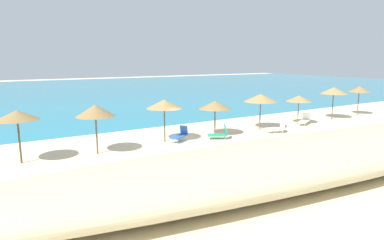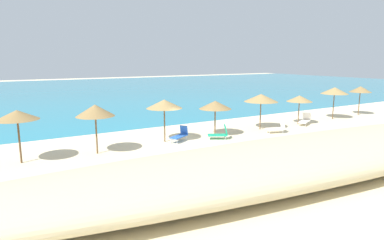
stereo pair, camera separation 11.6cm
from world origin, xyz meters
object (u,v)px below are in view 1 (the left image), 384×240
at_px(beach_umbrella_7, 299,99).
at_px(lounge_chair_2, 220,133).
at_px(beach_umbrella_5, 215,105).
at_px(beach_umbrella_6, 261,98).
at_px(lounge_chair_1, 277,127).
at_px(beach_umbrella_9, 359,89).
at_px(beach_umbrella_8, 334,91).
at_px(beach_umbrella_3, 95,111).
at_px(lounge_chair_0, 304,120).
at_px(lounge_chair_4, 180,135).
at_px(beach_umbrella_2, 17,115).
at_px(beach_umbrella_4, 164,104).

xyz_separation_m(beach_umbrella_7, lounge_chair_2, (-8.67, -0.96, -1.75)).
distance_m(beach_umbrella_5, beach_umbrella_7, 8.38).
height_order(beach_umbrella_6, lounge_chair_1, beach_umbrella_6).
height_order(beach_umbrella_5, beach_umbrella_7, beach_umbrella_5).
height_order(beach_umbrella_5, beach_umbrella_9, beach_umbrella_9).
height_order(beach_umbrella_8, lounge_chair_2, beach_umbrella_8).
bearing_deg(beach_umbrella_9, beach_umbrella_3, -178.94).
xyz_separation_m(beach_umbrella_7, beach_umbrella_9, (8.65, 0.25, 0.35)).
xyz_separation_m(beach_umbrella_6, beach_umbrella_9, (12.83, 0.22, 0.05)).
xyz_separation_m(beach_umbrella_7, lounge_chair_0, (0.29, -0.45, -1.77)).
xyz_separation_m(beach_umbrella_3, beach_umbrella_8, (21.35, 0.31, 0.07)).
bearing_deg(lounge_chair_0, beach_umbrella_9, -111.63).
relative_size(beach_umbrella_6, beach_umbrella_7, 1.14).
relative_size(beach_umbrella_8, lounge_chair_4, 1.92).
relative_size(beach_umbrella_8, lounge_chair_2, 2.00).
distance_m(beach_umbrella_9, lounge_chair_1, 12.88).
xyz_separation_m(beach_umbrella_8, lounge_chair_4, (-15.86, -0.22, -2.14)).
bearing_deg(beach_umbrella_2, beach_umbrella_7, -0.12).
distance_m(beach_umbrella_4, lounge_chair_0, 12.70).
relative_size(beach_umbrella_4, lounge_chair_2, 1.94).
bearing_deg(beach_umbrella_4, beach_umbrella_8, -0.75).
relative_size(beach_umbrella_2, beach_umbrella_4, 1.00).
distance_m(beach_umbrella_2, lounge_chair_2, 12.24).
bearing_deg(beach_umbrella_6, lounge_chair_4, -178.65).
xyz_separation_m(beach_umbrella_6, beach_umbrella_7, (4.18, -0.04, -0.30)).
xyz_separation_m(beach_umbrella_5, lounge_chair_4, (-2.91, -0.19, -1.76)).
relative_size(beach_umbrella_3, lounge_chair_4, 1.90).
xyz_separation_m(beach_umbrella_3, beach_umbrella_4, (4.57, 0.53, -0.01)).
bearing_deg(beach_umbrella_3, lounge_chair_0, -0.79).
bearing_deg(beach_umbrella_9, beach_umbrella_5, -179.37).
distance_m(beach_umbrella_8, lounge_chair_2, 13.47).
bearing_deg(beach_umbrella_9, beach_umbrella_8, -177.76).
bearing_deg(beach_umbrella_2, lounge_chair_1, -5.47).
xyz_separation_m(beach_umbrella_8, beach_umbrella_9, (4.08, 0.16, -0.08)).
relative_size(lounge_chair_2, lounge_chair_4, 0.96).
height_order(beach_umbrella_6, lounge_chair_2, beach_umbrella_6).
xyz_separation_m(lounge_chair_0, lounge_chair_2, (-8.96, -0.51, 0.02)).
bearing_deg(beach_umbrella_5, lounge_chair_4, -176.18).
height_order(beach_umbrella_4, beach_umbrella_7, beach_umbrella_4).
distance_m(beach_umbrella_2, beach_umbrella_8, 25.25).
bearing_deg(lounge_chair_4, lounge_chair_1, -130.52).
height_order(beach_umbrella_2, beach_umbrella_7, beach_umbrella_2).
bearing_deg(beach_umbrella_9, lounge_chair_0, -175.17).
bearing_deg(beach_umbrella_3, beach_umbrella_5, 1.93).
bearing_deg(beach_umbrella_6, beach_umbrella_5, 179.64).
relative_size(beach_umbrella_3, beach_umbrella_5, 1.14).
distance_m(beach_umbrella_3, beach_umbrella_5, 8.41).
bearing_deg(beach_umbrella_7, beach_umbrella_8, 1.17).
bearing_deg(beach_umbrella_5, beach_umbrella_7, -0.44).
xyz_separation_m(beach_umbrella_3, lounge_chair_0, (17.07, -0.23, -2.13)).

